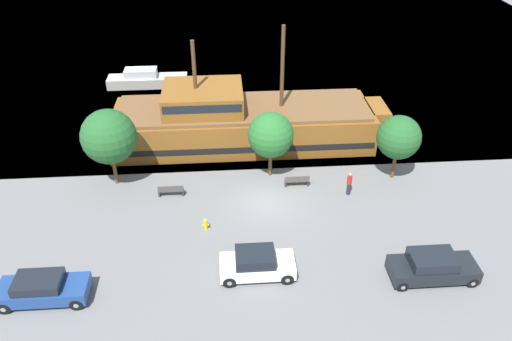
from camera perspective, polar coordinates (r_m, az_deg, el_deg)
ground_plane at (r=32.50m, az=1.26°, el=-3.65°), size 160.00×160.00×0.00m
water_surface at (r=72.62m, az=-2.07°, el=17.52°), size 80.00×80.00×0.00m
pirate_ship at (r=38.37m, az=-1.80°, el=5.61°), size 20.84×6.00×9.10m
moored_boat_dockside at (r=49.79m, az=-12.42°, el=10.13°), size 7.52×1.94×1.71m
parked_car_curb_front at (r=27.95m, az=-23.23°, el=-12.33°), size 4.47×1.82×1.46m
parked_car_curb_mid at (r=27.02m, az=0.08°, el=-10.62°), size 4.00×1.86×1.55m
parked_car_curb_rear at (r=28.45m, az=19.55°, el=-10.32°), size 4.58×1.90×1.57m
fire_hydrant at (r=30.27m, az=-5.78°, el=-6.06°), size 0.42×0.25×0.76m
bench_promenade_east at (r=33.87m, az=4.71°, el=-1.16°), size 1.65×0.45×0.85m
bench_promenade_west at (r=33.29m, az=-9.71°, el=-2.26°), size 1.67×0.45×0.85m
pedestrian_walking_near at (r=33.33m, az=10.61°, el=-1.47°), size 0.32×0.32×1.66m
tree_row_east at (r=33.79m, az=-16.48°, el=3.73°), size 3.62×3.62×5.44m
tree_row_mideast at (r=33.53m, az=1.69°, el=4.07°), size 3.12×3.12×4.75m
tree_row_midwest at (r=34.60m, az=16.01°, el=3.65°), size 2.97×2.97×4.66m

